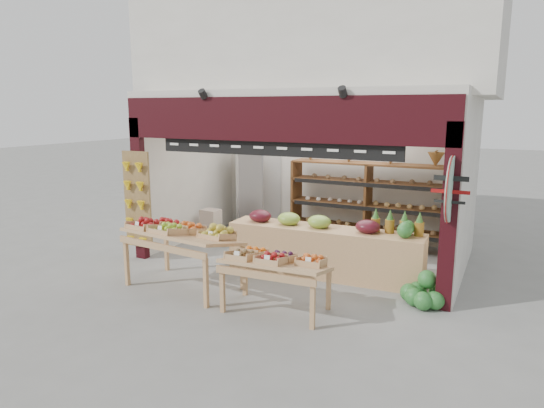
% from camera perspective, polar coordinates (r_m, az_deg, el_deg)
% --- Properties ---
extents(ground, '(60.00, 60.00, 0.00)m').
position_cam_1_polar(ground, '(9.12, 2.83, -6.82)').
color(ground, slate).
rests_on(ground, ground).
extents(shop_structure, '(6.36, 5.12, 5.40)m').
position_cam_1_polar(shop_structure, '(10.23, 6.85, 17.30)').
color(shop_structure, silver).
rests_on(shop_structure, ground).
extents(banana_board, '(0.60, 0.15, 1.80)m').
position_cam_1_polar(banana_board, '(9.33, -15.67, 0.27)').
color(banana_board, olive).
rests_on(banana_board, ground).
extents(gift_sign, '(0.04, 0.93, 0.92)m').
position_cam_1_polar(gift_sign, '(6.93, 20.27, 1.64)').
color(gift_sign, '#ABD7BC').
rests_on(gift_sign, ground).
extents(back_shelving, '(3.27, 0.54, 2.00)m').
position_cam_1_polar(back_shelving, '(10.12, 11.26, 1.70)').
color(back_shelving, brown).
rests_on(back_shelving, ground).
extents(refrigerator, '(0.82, 0.82, 1.94)m').
position_cam_1_polar(refrigerator, '(11.23, -1.58, 1.71)').
color(refrigerator, silver).
rests_on(refrigerator, ground).
extents(cardboard_stack, '(1.00, 0.73, 0.68)m').
position_cam_1_polar(cardboard_stack, '(10.53, -6.22, -3.01)').
color(cardboard_stack, beige).
rests_on(cardboard_stack, ground).
extents(mid_counter, '(3.35, 0.77, 1.05)m').
position_cam_1_polar(mid_counter, '(8.33, 6.06, -5.33)').
color(mid_counter, tan).
rests_on(mid_counter, ground).
extents(display_table_left, '(1.89, 1.19, 1.12)m').
position_cam_1_polar(display_table_left, '(7.85, -10.92, -3.33)').
color(display_table_left, tan).
rests_on(display_table_left, ground).
extents(display_table_right, '(1.48, 0.87, 0.94)m').
position_cam_1_polar(display_table_right, '(6.82, 0.11, -6.72)').
color(display_table_right, tan).
rests_on(display_table_right, ground).
extents(watermelon_pile, '(0.66, 0.66, 0.52)m').
position_cam_1_polar(watermelon_pile, '(7.50, 17.38, -10.00)').
color(watermelon_pile, '#1B5221').
rests_on(watermelon_pile, ground).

